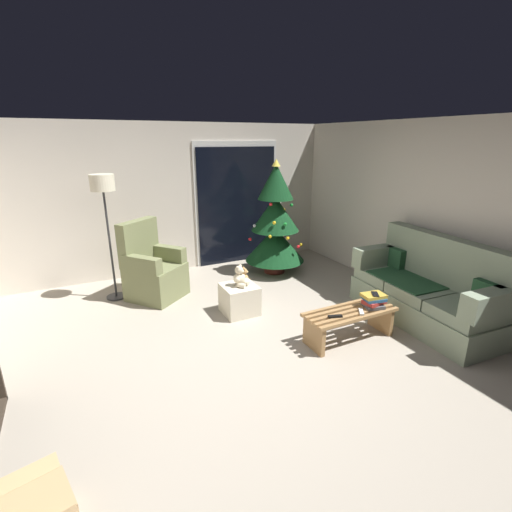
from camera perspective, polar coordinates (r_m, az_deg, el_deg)
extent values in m
plane|color=#9E9384|center=(4.16, -0.66, -14.71)|extent=(7.00, 7.00, 0.00)
cube|color=beige|center=(6.48, -12.71, 8.64)|extent=(5.72, 0.12, 2.50)
cube|color=beige|center=(5.49, 27.41, 5.48)|extent=(0.12, 6.00, 2.50)
cube|color=silver|center=(6.79, -2.99, 8.18)|extent=(1.60, 0.02, 2.20)
cube|color=black|center=(6.79, -2.92, 7.74)|extent=(1.50, 0.02, 2.10)
cube|color=gray|center=(5.16, 24.27, -7.46)|extent=(0.88, 1.94, 0.34)
cube|color=gray|center=(4.70, 29.93, -7.56)|extent=(0.72, 0.64, 0.14)
cube|color=gray|center=(5.05, 24.46, -5.04)|extent=(0.72, 0.64, 0.14)
cube|color=gray|center=(5.45, 19.78, -2.83)|extent=(0.72, 0.64, 0.14)
cube|color=gray|center=(5.17, 27.41, -0.59)|extent=(0.32, 1.91, 0.60)
cube|color=gray|center=(4.51, 32.97, -6.19)|extent=(0.77, 0.25, 0.28)
cube|color=gray|center=(5.58, 18.45, 0.04)|extent=(0.77, 0.25, 0.28)
cube|color=#234C2D|center=(5.17, 22.42, -3.34)|extent=(0.65, 0.94, 0.02)
cube|color=#234C2D|center=(4.72, 32.42, -5.10)|extent=(0.14, 0.33, 0.28)
cube|color=#234C2D|center=(5.56, 20.83, -0.26)|extent=(0.14, 0.33, 0.28)
cube|color=#9E7547|center=(4.25, 16.00, -9.31)|extent=(1.10, 0.05, 0.04)
cube|color=#9E7547|center=(4.30, 15.21, -8.86)|extent=(1.10, 0.05, 0.04)
cube|color=#9E7547|center=(4.36, 14.45, -8.42)|extent=(1.10, 0.05, 0.04)
cube|color=#9E7547|center=(4.42, 13.71, -7.99)|extent=(1.10, 0.05, 0.04)
cube|color=#9E7547|center=(4.48, 12.99, -7.57)|extent=(1.10, 0.05, 0.04)
cube|color=#9E7547|center=(4.17, 9.00, -12.18)|extent=(0.05, 0.36, 0.33)
cube|color=#9E7547|center=(4.75, 18.84, -9.03)|extent=(0.05, 0.36, 0.33)
cube|color=silver|center=(4.33, 16.07, -8.35)|extent=(0.13, 0.15, 0.02)
cube|color=black|center=(4.16, 12.23, -9.16)|extent=(0.16, 0.09, 0.02)
cube|color=#4C4C51|center=(4.50, 17.77, -7.36)|extent=(0.25, 0.24, 0.04)
cube|color=#A32D28|center=(4.50, 17.90, -6.78)|extent=(0.27, 0.20, 0.04)
cube|color=#285684|center=(4.48, 17.93, -6.35)|extent=(0.27, 0.22, 0.04)
cube|color=#B79333|center=(4.47, 17.84, -5.88)|extent=(0.28, 0.22, 0.04)
cube|color=black|center=(4.45, 18.06, -5.66)|extent=(0.14, 0.16, 0.01)
cylinder|color=#4C1E19|center=(6.44, 2.88, -2.04)|extent=(0.36, 0.36, 0.10)
cylinder|color=brown|center=(6.40, 2.90, -1.11)|extent=(0.08, 0.08, 0.12)
cone|color=#0F3819|center=(6.30, 2.95, 1.91)|extent=(1.01, 1.01, 0.58)
cone|color=#0F3819|center=(6.18, 3.02, 6.64)|extent=(0.80, 0.80, 0.58)
cone|color=#0F3819|center=(6.09, 3.11, 11.54)|extent=(0.59, 0.59, 0.58)
sphere|color=#1E8C33|center=(5.91, 4.57, 4.96)|extent=(0.06, 0.06, 0.06)
sphere|color=gold|center=(5.93, 4.98, 2.77)|extent=(0.06, 0.06, 0.06)
sphere|color=red|center=(5.90, 2.32, 8.05)|extent=(0.06, 0.06, 0.06)
sphere|color=gold|center=(5.87, 2.22, 3.06)|extent=(0.06, 0.06, 0.06)
sphere|color=white|center=(6.23, 1.85, 10.93)|extent=(0.06, 0.06, 0.06)
sphere|color=#B233A5|center=(6.67, 3.28, 3.90)|extent=(0.06, 0.06, 0.06)
sphere|color=gold|center=(6.31, 7.03, 1.76)|extent=(0.06, 0.06, 0.06)
sphere|color=gold|center=(5.87, 2.87, 5.17)|extent=(0.06, 0.06, 0.06)
sphere|color=red|center=(6.26, -0.93, 2.64)|extent=(0.06, 0.06, 0.06)
sphere|color=blue|center=(6.66, 2.64, 3.93)|extent=(0.06, 0.06, 0.06)
sphere|color=#1E8C33|center=(6.15, 5.54, 7.90)|extent=(0.06, 0.06, 0.06)
sphere|color=gold|center=(6.43, 4.35, 7.17)|extent=(0.06, 0.06, 0.06)
sphere|color=white|center=(6.13, -0.23, 4.73)|extent=(0.06, 0.06, 0.06)
sphere|color=red|center=(6.10, 6.60, 1.44)|extent=(0.06, 0.06, 0.06)
cone|color=#EAD14C|center=(6.07, 3.15, 14.34)|extent=(0.14, 0.14, 0.12)
cube|color=olive|center=(5.58, -15.13, -4.71)|extent=(0.96, 0.96, 0.31)
cube|color=olive|center=(5.50, -15.34, -2.35)|extent=(0.96, 0.96, 0.18)
cube|color=olive|center=(5.55, -17.83, 2.07)|extent=(0.63, 0.55, 0.64)
cube|color=olive|center=(5.63, -13.54, 0.41)|extent=(0.47, 0.54, 0.22)
cube|color=olive|center=(5.22, -17.29, -1.26)|extent=(0.47, 0.54, 0.22)
cylinder|color=#2D2D30|center=(5.81, -20.87, -5.92)|extent=(0.28, 0.28, 0.02)
cylinder|color=#2D2D30|center=(5.56, -21.76, 1.55)|extent=(0.03, 0.03, 1.55)
cylinder|color=beige|center=(5.40, -22.83, 10.50)|extent=(0.32, 0.32, 0.22)
cube|color=beige|center=(4.91, -2.60, -6.74)|extent=(0.44, 0.44, 0.39)
cylinder|color=beige|center=(4.83, -1.72, -4.20)|extent=(0.12, 0.13, 0.06)
cylinder|color=beige|center=(4.75, -2.31, -4.60)|extent=(0.12, 0.13, 0.06)
sphere|color=beige|center=(4.79, -2.65, -3.52)|extent=(0.15, 0.15, 0.15)
sphere|color=beige|center=(4.75, -2.67, -2.19)|extent=(0.11, 0.11, 0.11)
sphere|color=#F4E5C1|center=(4.73, -2.15, -2.40)|extent=(0.04, 0.04, 0.04)
sphere|color=beige|center=(4.77, -2.45, -1.52)|extent=(0.04, 0.04, 0.04)
sphere|color=beige|center=(4.70, -2.91, -1.79)|extent=(0.04, 0.04, 0.04)
sphere|color=beige|center=(4.84, -2.02, -3.18)|extent=(0.06, 0.06, 0.06)
sphere|color=beige|center=(4.72, -2.87, -3.73)|extent=(0.06, 0.06, 0.06)
cylinder|color=tan|center=(5.96, -1.40, -3.89)|extent=(0.12, 0.09, 0.06)
cylinder|color=tan|center=(5.87, -1.22, -4.24)|extent=(0.12, 0.09, 0.06)
sphere|color=tan|center=(5.88, -1.89, -3.50)|extent=(0.15, 0.15, 0.15)
sphere|color=tan|center=(5.83, -1.90, -2.41)|extent=(0.11, 0.11, 0.11)
sphere|color=tan|center=(5.85, -1.42, -2.47)|extent=(0.04, 0.04, 0.04)
sphere|color=tan|center=(5.85, -1.98, -1.86)|extent=(0.04, 0.04, 0.04)
sphere|color=tan|center=(5.78, -1.84, -2.10)|extent=(0.04, 0.04, 0.04)
sphere|color=tan|center=(5.94, -1.83, -3.15)|extent=(0.06, 0.06, 0.06)
sphere|color=tan|center=(5.81, -1.57, -3.64)|extent=(0.06, 0.06, 0.06)
cube|color=tan|center=(2.96, -32.06, -26.87)|extent=(0.36, 0.17, 0.06)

